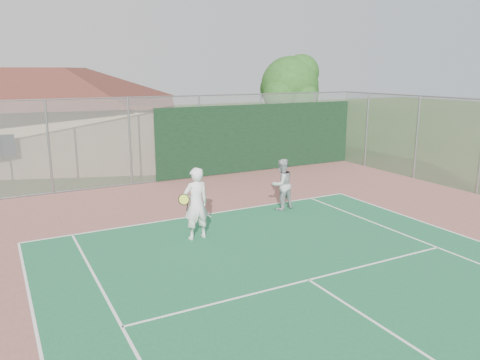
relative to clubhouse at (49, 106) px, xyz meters
name	(u,v)px	position (x,y,z in m)	size (l,w,h in m)	color
back_fence	(202,139)	(5.27, -6.72, -1.14)	(20.08, 0.11, 3.53)	gray
side_fence_right	(417,138)	(13.16, -11.20, -1.06)	(0.08, 9.00, 3.50)	gray
clubhouse	(49,106)	(0.00, 0.00, 0.00)	(14.93, 12.31, 5.54)	tan
tree	(291,87)	(12.83, -2.24, 0.77)	(3.90, 3.70, 5.45)	#342313
player_white_front	(196,204)	(2.02, -13.71, -1.82)	(1.01, 0.69, 1.98)	white
player_grey_back	(282,185)	(5.59, -12.45, -1.97)	(0.92, 0.77, 1.69)	#A0A3A5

